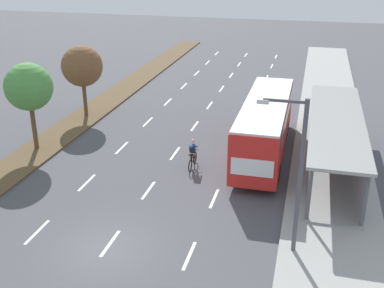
# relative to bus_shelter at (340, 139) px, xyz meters

# --- Properties ---
(ground_plane) EXTENTS (140.00, 140.00, 0.00)m
(ground_plane) POSITION_rel_bus_shelter_xyz_m (-9.53, -10.47, -1.86)
(ground_plane) COLOR #4C4C51
(median_strip) EXTENTS (2.60, 52.00, 0.12)m
(median_strip) POSITION_rel_bus_shelter_xyz_m (-17.83, 9.53, -1.80)
(median_strip) COLOR brown
(median_strip) RESTS_ON ground
(sidewalk_right) EXTENTS (4.50, 52.00, 0.15)m
(sidewalk_right) POSITION_rel_bus_shelter_xyz_m (-0.28, 9.53, -1.79)
(sidewalk_right) COLOR #9E9E99
(sidewalk_right) RESTS_ON ground
(lane_divider_left) EXTENTS (0.14, 46.42, 0.01)m
(lane_divider_left) POSITION_rel_bus_shelter_xyz_m (-13.03, 7.24, -1.86)
(lane_divider_left) COLOR white
(lane_divider_left) RESTS_ON ground
(lane_divider_center) EXTENTS (0.14, 46.42, 0.01)m
(lane_divider_center) POSITION_rel_bus_shelter_xyz_m (-9.53, 7.24, -1.86)
(lane_divider_center) COLOR white
(lane_divider_center) RESTS_ON ground
(lane_divider_right) EXTENTS (0.14, 46.42, 0.01)m
(lane_divider_right) POSITION_rel_bus_shelter_xyz_m (-6.03, 7.24, -1.86)
(lane_divider_right) COLOR white
(lane_divider_right) RESTS_ON ground
(bus_shelter) EXTENTS (2.90, 13.50, 2.86)m
(bus_shelter) POSITION_rel_bus_shelter_xyz_m (0.00, 0.00, 0.00)
(bus_shelter) COLOR gray
(bus_shelter) RESTS_ON sidewalk_right
(bus) EXTENTS (2.54, 11.29, 3.37)m
(bus) POSITION_rel_bus_shelter_xyz_m (-4.28, 1.12, 0.20)
(bus) COLOR red
(bus) RESTS_ON ground
(cyclist) EXTENTS (0.46, 1.82, 1.71)m
(cyclist) POSITION_rel_bus_shelter_xyz_m (-7.99, -1.85, -1.07)
(cyclist) COLOR black
(cyclist) RESTS_ON ground
(median_tree_second) EXTENTS (2.86, 2.86, 5.35)m
(median_tree_second) POSITION_rel_bus_shelter_xyz_m (-18.07, -1.72, 2.15)
(median_tree_second) COLOR brown
(median_tree_second) RESTS_ON median_strip
(median_tree_third) EXTENTS (2.96, 2.96, 5.18)m
(median_tree_third) POSITION_rel_bus_shelter_xyz_m (-17.88, 4.79, 1.93)
(median_tree_third) COLOR brown
(median_tree_third) RESTS_ON median_strip
(streetlight) EXTENTS (1.91, 0.24, 6.50)m
(streetlight) POSITION_rel_bus_shelter_xyz_m (-2.11, -8.77, 2.02)
(streetlight) COLOR #4C4C51
(streetlight) RESTS_ON sidewalk_right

